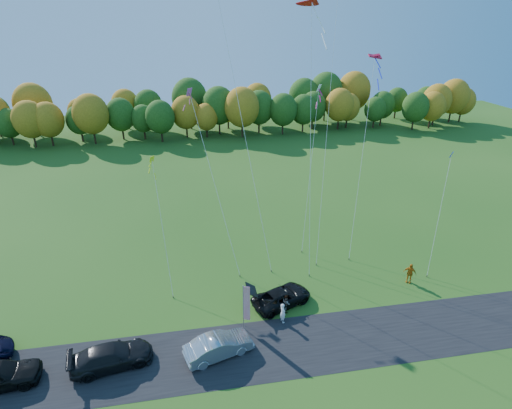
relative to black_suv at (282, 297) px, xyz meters
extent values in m
plane|color=#1F4E14|center=(-1.30, -0.80, -0.72)|extent=(160.00, 160.00, 0.00)
cube|color=black|center=(-1.30, -4.80, -0.71)|extent=(90.00, 6.00, 0.01)
imported|color=black|center=(0.00, 0.00, 0.00)|extent=(5.68, 4.16, 1.43)
imported|color=#B8B7BD|center=(-5.73, -4.73, 0.09)|extent=(5.20, 3.09, 1.62)
imported|color=black|center=(-13.11, -4.41, 0.09)|extent=(5.85, 3.24, 1.60)
imported|color=white|center=(-0.44, -2.16, 0.16)|extent=(0.58, 0.73, 1.75)
imported|color=gray|center=(0.14, -0.94, 0.06)|extent=(0.63, 0.79, 1.55)
imported|color=#C06B12|center=(12.15, 1.00, 0.25)|extent=(1.20, 1.06, 1.94)
cylinder|color=#999999|center=(-3.60, -2.42, 1.35)|extent=(0.06, 0.06, 4.13)
cube|color=red|center=(-3.36, -2.50, 1.76)|extent=(0.50, 0.19, 3.10)
cube|color=navy|center=(-3.36, -2.47, 2.91)|extent=(0.50, 0.18, 0.81)
cylinder|color=#4C3F33|center=(0.10, 4.74, -0.62)|extent=(0.08, 0.08, 0.20)
cylinder|color=#4C3F33|center=(4.67, 5.07, -0.62)|extent=(0.08, 0.08, 0.20)
cylinder|color=#4C3F33|center=(3.46, 3.45, -0.62)|extent=(0.08, 0.08, 0.20)
cone|color=red|center=(4.75, 11.48, 22.59)|extent=(2.70, 2.06, 2.95)
cylinder|color=#4C3F33|center=(8.19, 5.45, -0.62)|extent=(0.08, 0.08, 0.20)
cube|color=red|center=(12.32, 13.66, 17.73)|extent=(2.85, 1.00, 1.11)
cylinder|color=#4C3F33|center=(-9.08, 2.38, -0.62)|extent=(0.08, 0.08, 0.20)
cube|color=#FFF21A|center=(-10.23, 9.79, 9.49)|extent=(1.00, 1.00, 1.18)
cylinder|color=#4C3F33|center=(3.93, 7.60, -0.62)|extent=(0.08, 0.08, 0.20)
cube|color=white|center=(6.39, 12.86, 14.93)|extent=(1.12, 1.12, 1.33)
cylinder|color=#4C3F33|center=(-2.96, 4.48, -0.62)|extent=(0.08, 0.08, 0.20)
cube|color=#E24BB0|center=(-6.39, 12.92, 14.90)|extent=(1.28, 1.28, 1.52)
cylinder|color=#4C3F33|center=(14.28, 1.43, -0.62)|extent=(0.08, 0.08, 0.20)
cube|color=#0E10CA|center=(16.90, 5.18, 9.89)|extent=(0.91, 0.91, 1.07)
camera|label=1|loc=(-6.77, -26.27, 21.30)|focal=28.00mm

